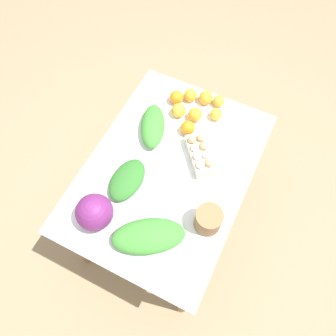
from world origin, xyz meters
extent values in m
plane|color=#937A5B|center=(0.00, 0.00, 0.00)|extent=(8.00, 8.00, 0.00)
cube|color=silver|center=(0.00, 0.00, 0.69)|extent=(1.13, 0.81, 0.03)
cylinder|color=olive|center=(-0.51, -0.34, 0.34)|extent=(0.06, 0.06, 0.67)
cylinder|color=olive|center=(0.51, -0.34, 0.34)|extent=(0.06, 0.06, 0.67)
cylinder|color=olive|center=(-0.51, 0.34, 0.34)|extent=(0.06, 0.06, 0.67)
cylinder|color=olive|center=(0.51, 0.34, 0.34)|extent=(0.06, 0.06, 0.67)
sphere|color=#6B2366|center=(-0.38, 0.19, 0.79)|extent=(0.17, 0.17, 0.17)
cube|color=beige|center=(0.14, -0.12, 0.73)|extent=(0.25, 0.23, 0.06)
sphere|color=tan|center=(0.18, -0.05, 0.78)|extent=(0.04, 0.04, 0.04)
sphere|color=white|center=(0.14, -0.08, 0.78)|extent=(0.04, 0.04, 0.04)
sphere|color=white|center=(0.10, -0.12, 0.78)|extent=(0.04, 0.04, 0.04)
sphere|color=white|center=(0.06, -0.15, 0.78)|extent=(0.04, 0.04, 0.04)
sphere|color=tan|center=(0.21, -0.09, 0.78)|extent=(0.04, 0.04, 0.04)
sphere|color=tan|center=(0.17, -0.12, 0.78)|extent=(0.04, 0.04, 0.04)
sphere|color=white|center=(0.13, -0.15, 0.78)|extent=(0.04, 0.04, 0.04)
sphere|color=tan|center=(0.09, -0.19, 0.78)|extent=(0.04, 0.04, 0.04)
cylinder|color=olive|center=(-0.18, -0.29, 0.77)|extent=(0.13, 0.13, 0.13)
ellipsoid|color=#3D8433|center=(-0.36, -0.08, 0.75)|extent=(0.32, 0.38, 0.09)
ellipsoid|color=#3D8433|center=(0.18, 0.18, 0.75)|extent=(0.31, 0.23, 0.09)
ellipsoid|color=#2D6B28|center=(-0.15, 0.15, 0.74)|extent=(0.25, 0.16, 0.07)
sphere|color=orange|center=(0.35, 0.01, 0.74)|extent=(0.08, 0.08, 0.08)
sphere|color=orange|center=(0.47, 0.09, 0.74)|extent=(0.07, 0.07, 0.07)
sphere|color=#F9A833|center=(0.34, 0.10, 0.74)|extent=(0.08, 0.08, 0.08)
sphere|color=orange|center=(0.26, 0.01, 0.74)|extent=(0.08, 0.08, 0.08)
sphere|color=#F9A833|center=(0.41, -0.10, 0.74)|extent=(0.07, 0.07, 0.07)
sphere|color=orange|center=(0.49, 0.00, 0.74)|extent=(0.08, 0.08, 0.08)
sphere|color=orange|center=(0.42, 0.15, 0.74)|extent=(0.08, 0.08, 0.08)
sphere|color=#F9A833|center=(0.50, -0.07, 0.74)|extent=(0.07, 0.07, 0.07)
camera|label=1|loc=(-0.68, -0.33, 2.21)|focal=35.00mm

